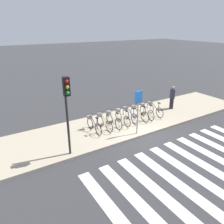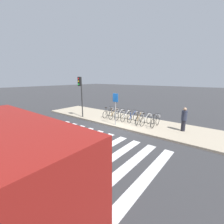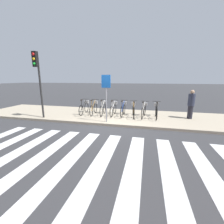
% 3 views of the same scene
% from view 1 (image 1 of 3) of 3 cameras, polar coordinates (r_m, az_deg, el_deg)
% --- Properties ---
extents(ground_plane, '(120.00, 120.00, 0.00)m').
position_cam_1_polar(ground_plane, '(11.55, 8.63, -6.26)').
color(ground_plane, '#38383A').
extents(sidewalk, '(17.13, 3.62, 0.12)m').
position_cam_1_polar(sidewalk, '(12.79, 3.44, -2.83)').
color(sidewalk, '#B7A88E').
rests_on(sidewalk, ground_plane).
extents(parked_bicycle_0, '(0.46, 1.51, 0.93)m').
position_cam_1_polar(parked_bicycle_0, '(11.54, -4.95, -3.12)').
color(parked_bicycle_0, black).
rests_on(parked_bicycle_0, sidewalk).
extents(parked_bicycle_1, '(0.46, 1.51, 0.93)m').
position_cam_1_polar(parked_bicycle_1, '(11.79, -2.22, -2.49)').
color(parked_bicycle_1, black).
rests_on(parked_bicycle_1, sidewalk).
extents(parked_bicycle_2, '(0.46, 1.51, 0.93)m').
position_cam_1_polar(parked_bicycle_2, '(12.06, 0.20, -1.87)').
color(parked_bicycle_2, black).
rests_on(parked_bicycle_2, sidewalk).
extents(parked_bicycle_3, '(0.46, 1.51, 0.93)m').
position_cam_1_polar(parked_bicycle_3, '(12.41, 2.55, -1.20)').
color(parked_bicycle_3, black).
rests_on(parked_bicycle_3, sidewalk).
extents(parked_bicycle_4, '(0.46, 1.51, 0.93)m').
position_cam_1_polar(parked_bicycle_4, '(12.75, 4.50, -0.58)').
color(parked_bicycle_4, black).
rests_on(parked_bicycle_4, sidewalk).
extents(parked_bicycle_5, '(0.46, 1.50, 0.93)m').
position_cam_1_polar(parked_bicycle_5, '(13.03, 6.90, -0.18)').
color(parked_bicycle_5, black).
rests_on(parked_bicycle_5, sidewalk).
extents(parked_bicycle_6, '(0.46, 1.50, 0.93)m').
position_cam_1_polar(parked_bicycle_6, '(13.37, 8.87, 0.30)').
color(parked_bicycle_6, black).
rests_on(parked_bicycle_6, sidewalk).
extents(parked_bicycle_7, '(0.46, 1.51, 0.93)m').
position_cam_1_polar(parked_bicycle_7, '(13.83, 10.86, 0.92)').
color(parked_bicycle_7, black).
rests_on(parked_bicycle_7, sidewalk).
extents(pedestrian, '(0.34, 0.34, 1.54)m').
position_cam_1_polar(pedestrian, '(15.04, 15.44, 3.78)').
color(pedestrian, '#23232D').
rests_on(pedestrian, sidewalk).
extents(traffic_light, '(0.24, 0.40, 3.45)m').
position_cam_1_polar(traffic_light, '(8.80, -11.71, 2.90)').
color(traffic_light, '#2D2D2D').
rests_on(traffic_light, sidewalk).
extents(sign_post, '(0.44, 0.07, 2.30)m').
position_cam_1_polar(sign_post, '(10.87, 6.85, 1.74)').
color(sign_post, '#99999E').
rests_on(sign_post, sidewalk).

